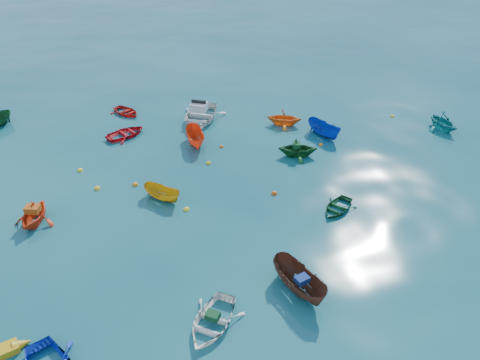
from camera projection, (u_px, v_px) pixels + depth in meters
name	position (u px, v px, depth m)	size (l,w,h in m)	color
ground	(270.00, 234.00, 24.80)	(160.00, 160.00, 0.00)	#0A454F
dinghy_white_near	(212.00, 325.00, 19.74)	(2.26, 3.16, 0.65)	white
sampan_brown_mid	(299.00, 290.00, 21.41)	(1.29, 3.44, 1.33)	#502B1D
dinghy_orange_w	(36.00, 222.00, 25.68)	(2.26, 2.62, 1.38)	#F24016
sampan_yellow_mid	(163.00, 199.00, 27.56)	(0.96, 2.55, 0.99)	#C38F11
dinghy_green_e	(337.00, 210.00, 26.68)	(1.77, 2.47, 0.51)	#114B24
dinghy_cyan_se	(441.00, 129.00, 35.39)	(2.41, 2.79, 1.47)	teal
dinghy_red_nw	(126.00, 136.00, 34.42)	(2.14, 2.99, 0.62)	red
sampan_orange_n	(196.00, 144.00, 33.35)	(1.18, 3.12, 1.21)	#F04416
dinghy_green_n	(297.00, 156.00, 31.91)	(2.26, 2.62, 1.38)	#125120
sampan_blue_far	(323.00, 136.00, 34.44)	(1.16, 3.07, 1.19)	#0D31A3
dinghy_red_far	(127.00, 114.00, 37.68)	(1.90, 2.66, 0.55)	red
dinghy_orange_far	(284.00, 125.00, 35.96)	(2.25, 2.61, 1.37)	orange
motorboat_white	(200.00, 121.00, 36.60)	(3.51, 4.90, 1.62)	silver
tarp_green_a	(213.00, 316.00, 19.57)	(0.58, 0.44, 0.28)	#104222
tarp_blue_a	(302.00, 280.00, 20.86)	(0.60, 0.46, 0.29)	navy
tarp_orange_a	(33.00, 209.00, 25.25)	(0.75, 0.57, 0.37)	#BF4F13
tarp_green_b	(297.00, 145.00, 31.45)	(0.63, 0.48, 0.31)	#10401E
buoy_ye_a	(186.00, 210.00, 26.66)	(0.34, 0.34, 0.34)	yellow
buoy_or_b	(274.00, 194.00, 28.02)	(0.35, 0.35, 0.35)	#D9460B
buoy_ye_b	(80.00, 171.00, 30.26)	(0.36, 0.36, 0.36)	yellow
buoy_or_c	(135.00, 185.00, 28.83)	(0.36, 0.36, 0.36)	orange
buoy_ye_c	(209.00, 164.00, 31.02)	(0.36, 0.36, 0.36)	gold
buoy_or_d	(321.00, 145.00, 33.22)	(0.30, 0.30, 0.30)	orange
buoy_ye_d	(97.00, 189.00, 28.47)	(0.38, 0.38, 0.38)	yellow
buoy_or_e	(221.00, 147.00, 32.95)	(0.29, 0.29, 0.29)	#E6530C
buoy_ye_e	(392.00, 117.00, 37.18)	(0.32, 0.32, 0.32)	yellow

